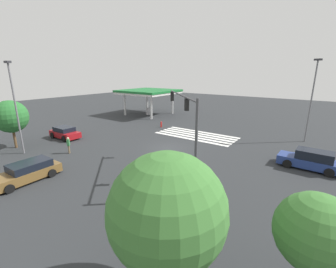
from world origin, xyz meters
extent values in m
plane|color=#2B2D30|center=(0.00, 0.00, 0.00)|extent=(118.72, 118.72, 0.00)
cube|color=silver|center=(0.00, -8.25, 0.00)|extent=(10.42, 0.60, 0.01)
cube|color=silver|center=(0.00, -7.30, 0.00)|extent=(10.42, 0.60, 0.01)
cube|color=silver|center=(0.00, -6.35, 0.00)|extent=(10.42, 0.60, 0.01)
cube|color=silver|center=(0.00, -5.40, 0.00)|extent=(10.42, 0.60, 0.01)
cube|color=silver|center=(0.00, -4.45, 0.00)|extent=(10.42, 0.60, 0.01)
cylinder|color=#47474C|center=(-7.33, 7.33, 3.28)|extent=(0.18, 0.18, 6.57)
cylinder|color=#47474C|center=(-4.35, 4.35, 6.32)|extent=(6.05, 6.05, 0.12)
cube|color=black|center=(-5.54, 5.54, 5.85)|extent=(0.40, 0.40, 0.84)
sphere|color=red|center=(-5.43, 5.43, 5.85)|extent=(0.16, 0.16, 0.16)
cube|color=black|center=(-1.67, 1.67, 5.85)|extent=(0.40, 0.40, 0.84)
sphere|color=gold|center=(-1.55, 1.55, 5.85)|extent=(0.16, 0.16, 0.16)
cube|color=maroon|center=(12.75, 4.34, 0.54)|extent=(4.19, 1.87, 0.69)
cube|color=black|center=(12.85, 4.34, 1.16)|extent=(2.47, 1.68, 0.54)
cylinder|color=black|center=(11.45, 3.39, 0.36)|extent=(0.72, 0.22, 0.72)
cylinder|color=black|center=(11.45, 5.29, 0.36)|extent=(0.72, 0.22, 0.72)
cylinder|color=black|center=(14.05, 3.39, 0.36)|extent=(0.72, 0.22, 0.72)
cylinder|color=black|center=(14.05, 5.29, 0.36)|extent=(0.72, 0.22, 0.72)
cube|color=brown|center=(4.38, 12.51, 0.52)|extent=(2.06, 4.89, 0.69)
cube|color=black|center=(4.39, 12.10, 1.14)|extent=(1.81, 2.85, 0.55)
cylinder|color=black|center=(3.35, 13.99, 0.32)|extent=(0.24, 0.64, 0.63)
cylinder|color=black|center=(3.44, 10.99, 0.32)|extent=(0.24, 0.64, 0.63)
cylinder|color=black|center=(5.41, 11.04, 0.32)|extent=(0.24, 0.64, 0.63)
cube|color=navy|center=(-12.95, -2.63, 0.57)|extent=(4.88, 1.92, 0.74)
cube|color=black|center=(-13.25, -2.62, 1.31)|extent=(2.79, 1.67, 0.75)
cylinder|color=black|center=(-11.42, -1.77, 0.36)|extent=(0.72, 0.24, 0.72)
cylinder|color=black|center=(-11.48, -3.58, 0.36)|extent=(0.72, 0.24, 0.72)
cylinder|color=black|center=(-14.41, -1.68, 0.36)|extent=(0.72, 0.24, 0.72)
cylinder|color=black|center=(-14.47, -3.49, 0.36)|extent=(0.72, 0.24, 0.72)
cube|color=silver|center=(14.75, -14.34, 4.21)|extent=(9.33, 9.33, 0.35)
cube|color=#196B2D|center=(14.75, -14.34, 4.57)|extent=(9.51, 9.51, 0.36)
cube|color=#B2B2B7|center=(14.75, -14.34, 0.65)|extent=(0.70, 1.10, 1.30)
cylinder|color=silver|center=(11.49, -17.60, 2.02)|extent=(0.36, 0.36, 4.04)
cylinder|color=silver|center=(18.02, -17.60, 2.02)|extent=(0.36, 0.36, 4.04)
cylinder|color=silver|center=(11.49, -11.08, 2.02)|extent=(0.36, 0.36, 4.04)
cylinder|color=silver|center=(18.02, -11.08, 2.02)|extent=(0.36, 0.36, 4.04)
cylinder|color=brown|center=(7.34, 7.11, 0.41)|extent=(0.14, 0.14, 0.83)
cylinder|color=brown|center=(7.23, 7.22, 0.41)|extent=(0.14, 0.14, 0.83)
cube|color=#337A42|center=(7.28, 7.16, 1.15)|extent=(0.41, 0.41, 0.65)
sphere|color=beige|center=(7.28, 7.16, 1.59)|extent=(0.22, 0.22, 0.22)
cylinder|color=slate|center=(11.07, 9.87, 4.41)|extent=(0.16, 0.16, 8.82)
cube|color=#333338|center=(11.07, 9.87, 8.92)|extent=(0.80, 0.36, 0.20)
cylinder|color=slate|center=(-11.89, -11.44, 4.61)|extent=(0.16, 0.16, 9.23)
cube|color=#333338|center=(-11.89, -11.44, 9.33)|extent=(0.80, 0.36, 0.20)
cylinder|color=brown|center=(13.71, 9.54, 1.00)|extent=(0.26, 0.26, 2.00)
sphere|color=#286B2D|center=(13.71, 9.54, 3.47)|extent=(3.44, 3.44, 3.44)
sphere|color=#3D7533|center=(-13.80, 11.37, 3.18)|extent=(2.55, 2.55, 2.55)
sphere|color=#3D7533|center=(-9.77, 13.74, 3.68)|extent=(3.95, 3.95, 3.95)
cylinder|color=red|center=(6.44, -7.28, 0.35)|extent=(0.22, 0.22, 0.70)
sphere|color=red|center=(6.44, -7.28, 0.76)|extent=(0.20, 0.20, 0.20)
camera|label=1|loc=(-13.47, 18.89, 8.02)|focal=24.00mm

